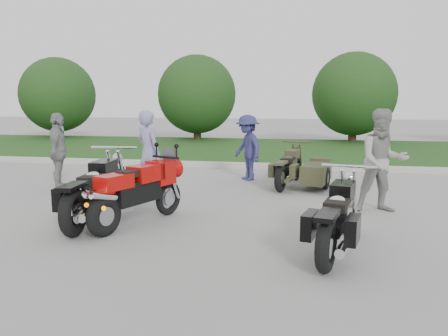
% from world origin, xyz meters
% --- Properties ---
extents(ground, '(80.00, 80.00, 0.00)m').
position_xyz_m(ground, '(0.00, 0.00, 0.00)').
color(ground, '#9E9F99').
rests_on(ground, ground).
extents(curb, '(60.00, 0.30, 0.15)m').
position_xyz_m(curb, '(0.00, 6.00, 0.07)').
color(curb, '#B5B2AA').
rests_on(curb, ground).
extents(grass_strip, '(60.00, 8.00, 0.14)m').
position_xyz_m(grass_strip, '(0.00, 10.15, 0.07)').
color(grass_strip, '#2B501B').
rests_on(grass_strip, ground).
extents(tree_far_left, '(3.60, 3.60, 4.00)m').
position_xyz_m(tree_far_left, '(-10.00, 13.50, 2.19)').
color(tree_far_left, '#3F2B1C').
rests_on(tree_far_left, ground).
extents(tree_mid_left, '(3.60, 3.60, 4.00)m').
position_xyz_m(tree_mid_left, '(-3.00, 13.50, 2.19)').
color(tree_mid_left, '#3F2B1C').
rests_on(tree_mid_left, ground).
extents(tree_mid_right, '(3.60, 3.60, 4.00)m').
position_xyz_m(tree_mid_right, '(4.00, 13.50, 2.19)').
color(tree_mid_right, '#3F2B1C').
rests_on(tree_mid_right, ground).
extents(sportbike_red, '(0.94, 1.93, 0.96)m').
position_xyz_m(sportbike_red, '(-0.70, -0.07, 0.57)').
color(sportbike_red, black).
rests_on(sportbike_red, ground).
extents(cruiser_left, '(0.50, 2.45, 0.94)m').
position_xyz_m(cruiser_left, '(-1.43, -0.01, 0.48)').
color(cruiser_left, black).
rests_on(cruiser_left, ground).
extents(cruiser_right, '(0.67, 2.20, 0.86)m').
position_xyz_m(cruiser_right, '(2.28, -0.81, 0.44)').
color(cruiser_right, black).
rests_on(cruiser_right, ground).
extents(cruiser_sidecar, '(1.27, 2.07, 0.80)m').
position_xyz_m(cruiser_sidecar, '(1.89, 3.40, 0.38)').
color(cruiser_sidecar, black).
rests_on(cruiser_sidecar, ground).
extents(person_stripe, '(0.76, 0.71, 1.75)m').
position_xyz_m(person_stripe, '(-1.23, 1.99, 0.88)').
color(person_stripe, '#8886B6').
rests_on(person_stripe, ground).
extents(person_grey, '(0.98, 0.82, 1.81)m').
position_xyz_m(person_grey, '(3.20, 1.50, 0.90)').
color(person_grey, '#959690').
rests_on(person_grey, ground).
extents(person_denim, '(1.10, 1.18, 1.60)m').
position_xyz_m(person_denim, '(0.51, 4.15, 0.80)').
color(person_denim, navy).
rests_on(person_denim, ground).
extents(person_back, '(0.72, 1.07, 1.68)m').
position_xyz_m(person_back, '(-3.39, 2.27, 0.84)').
color(person_back, gray).
rests_on(person_back, ground).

